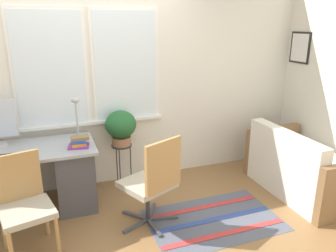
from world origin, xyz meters
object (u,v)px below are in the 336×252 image
Objects in this scene: book_stack at (79,142)px; plant_stand at (122,149)px; desk_chair_wooden at (25,203)px; office_chair_swivel at (152,181)px; desk_lamp at (76,114)px; mouse at (24,155)px; couch_loveseat at (302,170)px; potted_plant at (121,126)px.

plant_stand is at bearing 34.73° from book_stack.
desk_chair_wooden is 0.93× the size of office_chair_swivel.
desk_lamp reaches higher than plant_stand.
office_chair_swivel reaches higher than mouse.
book_stack is 0.17× the size of couch_loveseat.
book_stack is 0.71m from plant_stand.
mouse reaches higher than plant_stand.
office_chair_swivel is 0.70× the size of couch_loveseat.
book_stack is 0.55× the size of potted_plant.
potted_plant is (0.00, 0.00, 0.31)m from plant_stand.
mouse is 0.13× the size of plant_stand.
mouse is 0.08× the size of desk_chair_wooden.
book_stack is 2.66m from couch_loveseat.
desk_lamp is 2.00× the size of book_stack.
desk_lamp reaches higher than potted_plant.
potted_plant is at bearing 22.62° from mouse.
mouse is at bearing 75.61° from desk_chair_wooden.
mouse is 0.55m from book_stack.
couch_loveseat is 3.16× the size of potted_plant.
mouse is at bearing 81.38° from couch_loveseat.
desk_lamp reaches higher than desk_chair_wooden.
office_chair_swivel is at bearing -84.14° from potted_plant.
office_chair_swivel is (0.63, -0.59, -0.29)m from book_stack.
couch_loveseat is at bearing -13.92° from desk_chair_wooden.
potted_plant is (-2.02, 0.92, 0.51)m from couch_loveseat.
book_stack is at bearing 8.31° from mouse.
plant_stand is 1.27× the size of potted_plant.
office_chair_swivel is at bearing 91.27° from couch_loveseat.
desk_lamp is 0.50× the size of office_chair_swivel.
couch_loveseat is at bearing -8.62° from mouse.
plant_stand is at bearing 22.62° from mouse.
potted_plant is (0.51, 0.08, -0.23)m from desk_lamp.
office_chair_swivel reaches higher than desk_chair_wooden.
desk_chair_wooden reaches higher than couch_loveseat.
desk_chair_wooden reaches higher than mouse.
couch_loveseat is 2.28m from potted_plant.
couch_loveseat is at bearing -24.45° from plant_stand.
mouse is 0.30× the size of book_stack.
desk_chair_wooden is at bearing -139.48° from potted_plant.
potted_plant reaches higher than book_stack.
desk_lamp is at bearing 71.68° from couch_loveseat.
mouse is 0.73m from desk_lamp.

